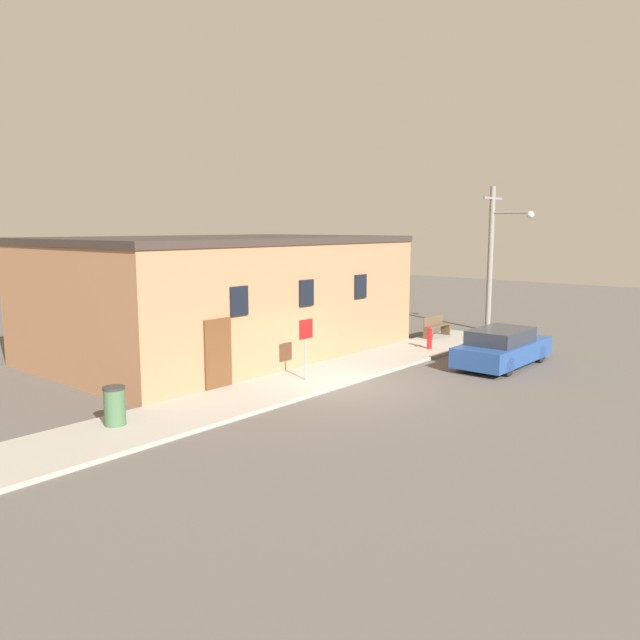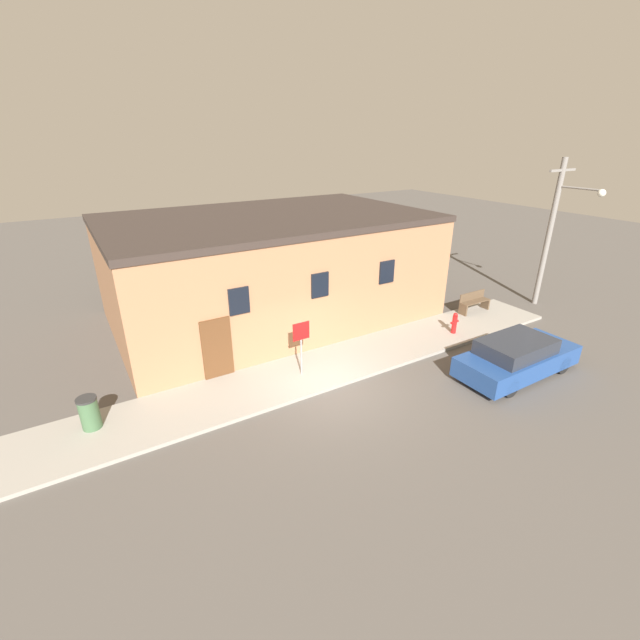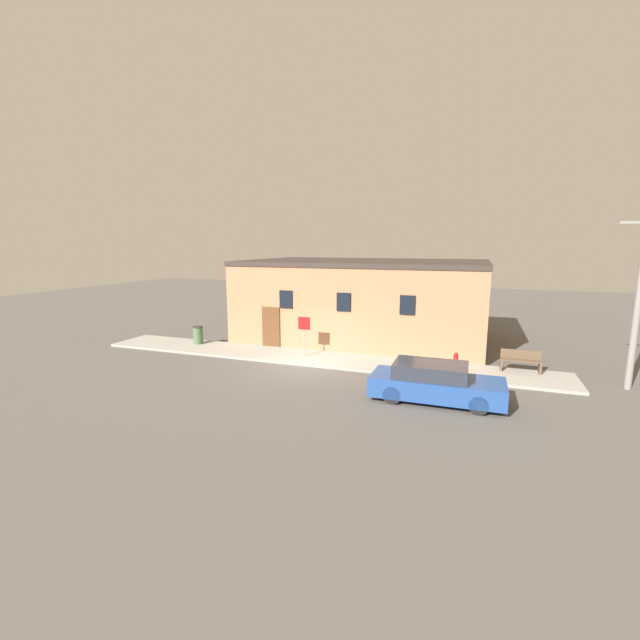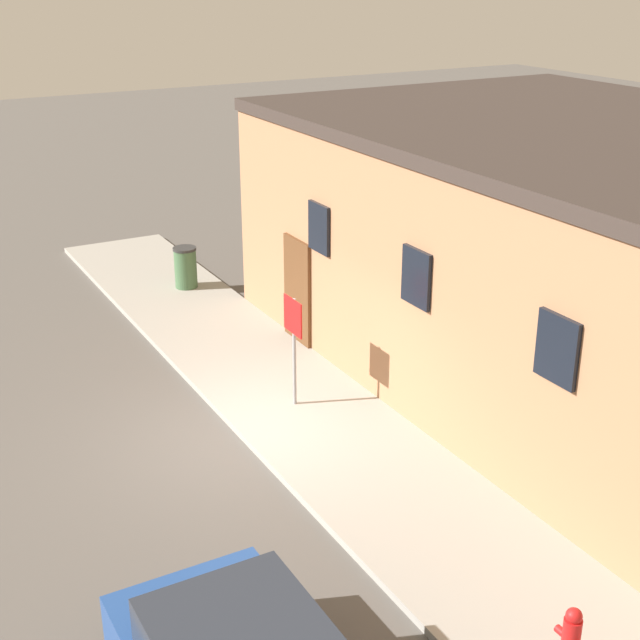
# 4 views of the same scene
# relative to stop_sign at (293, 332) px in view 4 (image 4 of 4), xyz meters

# --- Properties ---
(ground_plane) EXTENTS (80.00, 80.00, 0.00)m
(ground_plane) POSITION_rel_stop_sign_xyz_m (0.44, -1.22, -1.44)
(ground_plane) COLOR #56514C
(sidewalk) EXTENTS (22.34, 2.59, 0.12)m
(sidewalk) POSITION_rel_stop_sign_xyz_m (0.44, 0.07, -1.38)
(sidewalk) COLOR #9E998E
(sidewalk) RESTS_ON ground
(brick_building) EXTENTS (13.27, 8.51, 4.51)m
(brick_building) POSITION_rel_stop_sign_xyz_m (1.53, 5.56, 0.81)
(brick_building) COLOR #A87551
(brick_building) RESTS_ON ground
(stop_sign) EXTENTS (0.61, 0.06, 1.92)m
(stop_sign) POSITION_rel_stop_sign_xyz_m (0.00, 0.00, 0.00)
(stop_sign) COLOR gray
(stop_sign) RESTS_ON sidewalk
(trash_bin) EXTENTS (0.53, 0.53, 0.95)m
(trash_bin) POSITION_rel_stop_sign_xyz_m (-6.37, 0.51, -0.85)
(trash_bin) COLOR #426642
(trash_bin) RESTS_ON sidewalk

